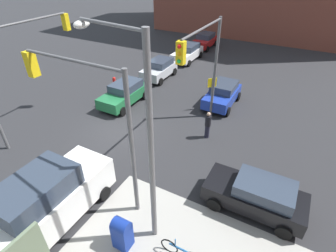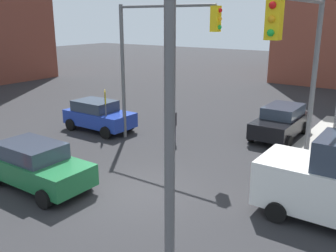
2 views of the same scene
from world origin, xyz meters
name	(u,v)px [view 1 (image 1 of 2)]	position (x,y,z in m)	size (l,w,h in m)	color
ground_plane	(119,130)	(0.00, 0.00, 0.00)	(120.00, 120.00, 0.00)	#28282B
traffic_signal_nw_corner	(204,60)	(-2.46, 4.50, 4.62)	(5.37, 0.36, 6.50)	#59595B
traffic_signal_se_corner	(21,57)	(2.04, -4.50, 4.68)	(6.36, 0.36, 6.50)	#59595B
traffic_signal_ne_corner	(89,108)	(4.50, 2.67, 4.59)	(0.36, 4.87, 6.50)	#59595B
street_lamp_corner	(141,135)	(5.15, 5.43, 4.70)	(0.70, 2.66, 8.00)	slate
warning_sign_two_way	(212,88)	(-5.40, 4.11, 1.64)	(0.48, 0.48, 2.40)	#4C4C4C
mailbox_blue	(122,233)	(6.20, 5.00, 0.76)	(0.56, 0.64, 1.43)	navy
fire_hydrant	(114,82)	(-5.00, -4.20, 0.49)	(0.26, 0.26, 0.94)	red
coupe_blue	(223,94)	(-6.47, 4.62, 0.84)	(3.84, 2.02, 1.62)	#1E389E
coupe_black	(257,195)	(2.04, 8.99, 0.84)	(2.02, 4.21, 1.62)	black
coupe_red	(205,40)	(-19.03, -1.78, 0.84)	(3.89, 2.02, 1.62)	#B21919
coupe_white	(188,52)	(-14.02, -1.70, 0.84)	(4.42, 2.02, 1.62)	white
coupe_green	(124,93)	(-3.14, -1.77, 0.84)	(4.16, 2.02, 1.62)	#1E6638
sedan_silver	(159,69)	(-8.60, -1.96, 0.84)	(3.80, 2.02, 1.62)	#B7BABF
van_white_delivery	(48,200)	(6.67, 1.80, 1.28)	(5.40, 2.32, 2.62)	white
pedestrian_crossing	(208,125)	(-2.00, 5.20, 0.92)	(0.36, 0.36, 1.76)	black
bicycle_leaning_on_fence	(182,252)	(5.60, 7.20, 0.35)	(0.05, 1.75, 0.97)	black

